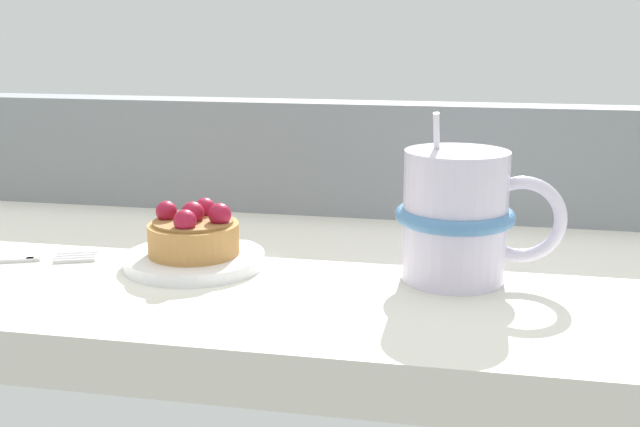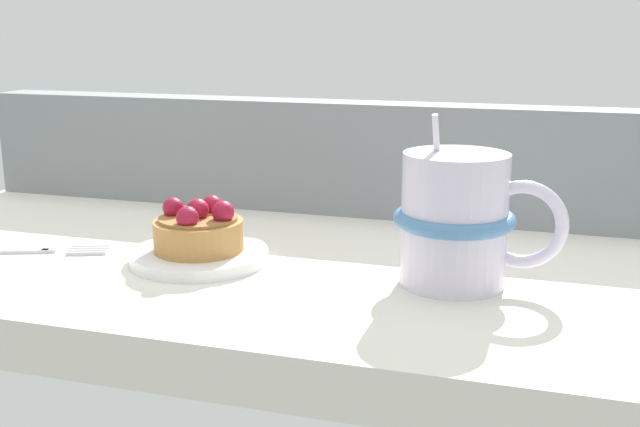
{
  "view_description": "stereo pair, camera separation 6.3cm",
  "coord_description": "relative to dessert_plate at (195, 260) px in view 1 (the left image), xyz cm",
  "views": [
    {
      "loc": [
        16.24,
        -63.28,
        20.13
      ],
      "look_at": [
        4.26,
        -3.44,
        4.98
      ],
      "focal_mm": 43.68,
      "sensor_mm": 36.0,
      "label": 1
    },
    {
      "loc": [
        22.33,
        -61.74,
        20.13
      ],
      "look_at": [
        4.26,
        -3.44,
        4.98
      ],
      "focal_mm": 43.68,
      "sensor_mm": 36.0,
      "label": 2
    }
  ],
  "objects": [
    {
      "name": "ground_plane",
      "position": [
        6.49,
        3.79,
        -2.46
      ],
      "size": [
        84.59,
        39.85,
        3.94
      ],
      "primitive_type": "cube",
      "color": "silver"
    },
    {
      "name": "window_rail_back",
      "position": [
        6.49,
        21.25,
        5.44
      ],
      "size": [
        82.9,
        4.93,
        11.87
      ],
      "primitive_type": "cube",
      "color": "gray",
      "rests_on": "ground_plane"
    },
    {
      "name": "dessert_plate",
      "position": [
        0.0,
        0.0,
        0.0
      ],
      "size": [
        11.83,
        11.83,
        1.05
      ],
      "color": "white",
      "rests_on": "ground_plane"
    },
    {
      "name": "raspberry_tart",
      "position": [
        0.03,
        -0.01,
        2.33
      ],
      "size": [
        7.63,
        7.63,
        4.51
      ],
      "color": "#B77F42",
      "rests_on": "dessert_plate"
    },
    {
      "name": "coffee_mug",
      "position": [
        21.77,
        0.7,
        4.73
      ],
      "size": [
        13.24,
        9.42,
        13.37
      ],
      "color": "silver",
      "rests_on": "ground_plane"
    }
  ]
}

